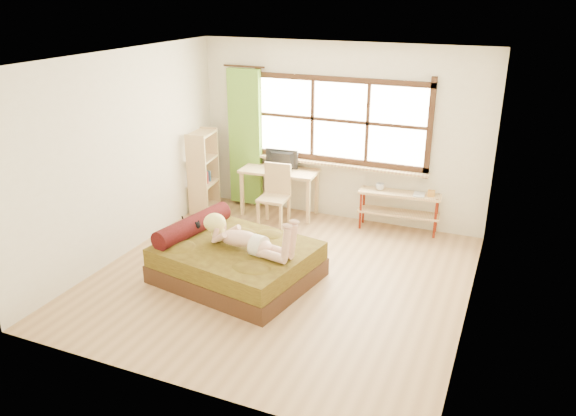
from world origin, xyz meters
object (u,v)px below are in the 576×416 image
at_px(desk, 279,176).
at_px(bookshelf, 203,171).
at_px(kitten, 190,226).
at_px(pipe_shelf, 400,203).
at_px(bed, 234,260).
at_px(chair, 276,191).
at_px(woman, 245,229).

height_order(desk, bookshelf, bookshelf).
height_order(kitten, desk, desk).
relative_size(kitten, pipe_shelf, 0.22).
xyz_separation_m(kitten, pipe_shelf, (2.24, 2.19, -0.12)).
xyz_separation_m(bed, kitten, (-0.68, 0.09, 0.32)).
bearing_deg(bookshelf, desk, 4.87).
height_order(desk, chair, chair).
bearing_deg(bookshelf, bed, -59.07).
height_order(bed, desk, desk).
bearing_deg(bookshelf, pipe_shelf, -1.06).
relative_size(bed, bookshelf, 1.56).
bearing_deg(woman, chair, 113.43).
relative_size(bed, desk, 1.66).
xyz_separation_m(pipe_shelf, bookshelf, (-3.11, -0.41, 0.23)).
xyz_separation_m(woman, bookshelf, (-1.74, 1.93, -0.06)).
relative_size(pipe_shelf, bookshelf, 0.93).
xyz_separation_m(desk, bookshelf, (-1.21, -0.29, 0.01)).
bearing_deg(pipe_shelf, bookshelf, -176.96).
height_order(bed, chair, chair).
distance_m(chair, bookshelf, 1.31).
xyz_separation_m(woman, desk, (-0.53, 2.22, -0.07)).
relative_size(chair, bookshelf, 0.72).
relative_size(bed, kitten, 7.51).
distance_m(bed, pipe_shelf, 2.77).
bearing_deg(bed, desk, 109.08).
distance_m(pipe_shelf, bookshelf, 3.14).
relative_size(desk, pipe_shelf, 1.01).
bearing_deg(kitten, bed, 2.52).
height_order(woman, kitten, woman).
bearing_deg(bed, chair, 107.87).
relative_size(bed, pipe_shelf, 1.68).
height_order(woman, pipe_shelf, woman).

